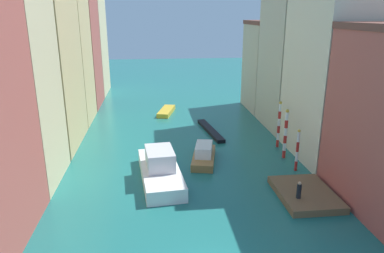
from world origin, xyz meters
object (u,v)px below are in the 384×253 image
(motorboat_1, at_px, (204,155))
(waterfront_dock, at_px, (305,194))
(person_on_dock, at_px, (299,190))
(mooring_pole_1, at_px, (286,133))
(gondola_black, at_px, (210,130))
(mooring_pole_2, at_px, (279,124))
(vaporetto_white, at_px, (160,169))
(mooring_pole_0, at_px, (297,150))
(motorboat_0, at_px, (166,111))

(motorboat_1, bearing_deg, waterfront_dock, -49.14)
(person_on_dock, bearing_deg, mooring_pole_1, 76.46)
(gondola_black, bearing_deg, mooring_pole_2, -42.20)
(waterfront_dock, bearing_deg, gondola_black, 105.95)
(mooring_pole_2, distance_m, vaporetto_white, 14.78)
(mooring_pole_0, xyz_separation_m, vaporetto_white, (-12.61, -0.50, -1.08))
(motorboat_0, bearing_deg, motorboat_1, -80.95)
(mooring_pole_0, bearing_deg, vaporetto_white, -177.74)
(waterfront_dock, distance_m, motorboat_0, 28.35)
(vaporetto_white, bearing_deg, gondola_black, 62.91)
(mooring_pole_1, bearing_deg, person_on_dock, -103.54)
(waterfront_dock, xyz_separation_m, mooring_pole_0, (1.20, 4.98, 1.78))
(mooring_pole_1, bearing_deg, motorboat_0, 121.20)
(mooring_pole_2, relative_size, gondola_black, 0.60)
(mooring_pole_0, bearing_deg, gondola_black, 116.58)
(person_on_dock, xyz_separation_m, motorboat_1, (-6.00, 9.19, -0.49))
(mooring_pole_2, height_order, motorboat_1, mooring_pole_2)
(motorboat_1, bearing_deg, mooring_pole_1, 0.12)
(mooring_pole_0, height_order, vaporetto_white, mooring_pole_0)
(person_on_dock, height_order, mooring_pole_2, mooring_pole_2)
(motorboat_0, bearing_deg, vaporetto_white, -93.77)
(waterfront_dock, height_order, vaporetto_white, vaporetto_white)
(vaporetto_white, distance_m, motorboat_1, 5.71)
(waterfront_dock, relative_size, vaporetto_white, 0.62)
(mooring_pole_0, xyz_separation_m, gondola_black, (-6.11, 12.21, -1.85))
(mooring_pole_1, bearing_deg, mooring_pole_0, -89.93)
(vaporetto_white, bearing_deg, mooring_pole_2, 27.56)
(person_on_dock, distance_m, mooring_pole_0, 6.50)
(vaporetto_white, bearing_deg, mooring_pole_1, 16.17)
(person_on_dock, bearing_deg, mooring_pole_2, 77.95)
(vaporetto_white, xyz_separation_m, motorboat_0, (1.46, 22.06, -0.67))
(person_on_dock, relative_size, gondola_black, 0.16)
(vaporetto_white, bearing_deg, motorboat_1, 39.64)
(person_on_dock, xyz_separation_m, gondola_black, (-3.89, 18.26, -0.97))
(person_on_dock, height_order, gondola_black, person_on_dock)
(waterfront_dock, bearing_deg, vaporetto_white, 158.57)
(mooring_pole_0, height_order, gondola_black, mooring_pole_0)
(mooring_pole_2, height_order, motorboat_0, mooring_pole_2)
(mooring_pole_0, relative_size, gondola_black, 0.47)
(waterfront_dock, xyz_separation_m, person_on_dock, (-1.03, -1.07, 0.91))
(motorboat_1, bearing_deg, mooring_pole_0, -20.91)
(waterfront_dock, bearing_deg, mooring_pole_0, 76.50)
(person_on_dock, relative_size, vaporetto_white, 0.14)
(person_on_dock, height_order, motorboat_1, person_on_dock)
(vaporetto_white, xyz_separation_m, motorboat_1, (4.39, 3.64, -0.29))
(vaporetto_white, relative_size, motorboat_0, 1.63)
(mooring_pole_1, bearing_deg, motorboat_1, -179.88)
(motorboat_0, bearing_deg, person_on_dock, -72.08)
(gondola_black, relative_size, motorboat_1, 1.45)
(person_on_dock, bearing_deg, mooring_pole_0, 69.83)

